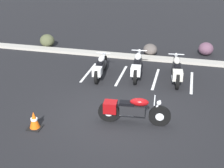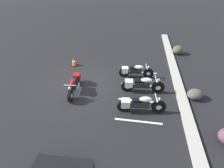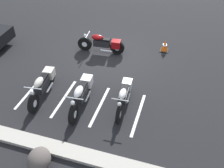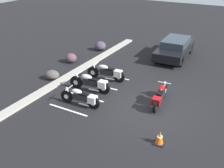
% 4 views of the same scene
% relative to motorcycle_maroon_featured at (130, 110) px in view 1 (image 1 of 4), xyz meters
% --- Properties ---
extents(ground, '(60.00, 60.00, 0.00)m').
position_rel_motorcycle_maroon_featured_xyz_m(ground, '(-0.47, 0.23, -0.46)').
color(ground, black).
extents(motorcycle_maroon_featured, '(2.19, 0.61, 0.86)m').
position_rel_motorcycle_maroon_featured_xyz_m(motorcycle_maroon_featured, '(0.00, 0.00, 0.00)').
color(motorcycle_maroon_featured, black).
rests_on(motorcycle_maroon_featured, ground).
extents(parked_bike_0, '(0.58, 2.06, 0.81)m').
position_rel_motorcycle_maroon_featured_xyz_m(parked_bike_0, '(-1.82, 3.11, -0.03)').
color(parked_bike_0, black).
rests_on(parked_bike_0, ground).
extents(parked_bike_1, '(0.64, 2.28, 0.90)m').
position_rel_motorcycle_maroon_featured_xyz_m(parked_bike_1, '(-0.39, 3.50, 0.02)').
color(parked_bike_1, black).
rests_on(parked_bike_1, ground).
extents(parked_bike_2, '(0.67, 2.24, 0.88)m').
position_rel_motorcycle_maroon_featured_xyz_m(parked_bike_2, '(1.16, 3.45, 0.01)').
color(parked_bike_2, black).
rests_on(parked_bike_2, ground).
extents(concrete_curb, '(18.00, 0.50, 0.12)m').
position_rel_motorcycle_maroon_featured_xyz_m(concrete_curb, '(-0.47, 5.63, -0.40)').
color(concrete_curb, '#A8A399').
rests_on(concrete_curb, ground).
extents(landscape_rock_1, '(0.74, 0.79, 0.61)m').
position_rel_motorcycle_maroon_featured_xyz_m(landscape_rock_1, '(2.35, 6.88, -0.15)').
color(landscape_rock_1, '#593B4C').
rests_on(landscape_rock_1, ground).
extents(landscape_rock_2, '(0.89, 0.97, 0.53)m').
position_rel_motorcycle_maroon_featured_xyz_m(landscape_rock_2, '(-0.23, 6.25, -0.19)').
color(landscape_rock_2, '#4F4744').
rests_on(landscape_rock_2, ground).
extents(landscape_rock_3, '(1.06, 1.07, 0.65)m').
position_rel_motorcycle_maroon_featured_xyz_m(landscape_rock_3, '(-5.56, 6.21, -0.13)').
color(landscape_rock_3, '#474B31').
rests_on(landscape_rock_3, ground).
extents(traffic_cone, '(0.40, 0.40, 0.55)m').
position_rel_motorcycle_maroon_featured_xyz_m(traffic_cone, '(-2.68, -0.96, -0.20)').
color(traffic_cone, black).
rests_on(traffic_cone, ground).
extents(stall_line_0, '(0.10, 2.10, 0.00)m').
position_rel_motorcycle_maroon_featured_xyz_m(stall_line_0, '(-2.44, 3.47, -0.46)').
color(stall_line_0, white).
rests_on(stall_line_0, ground).
extents(stall_line_1, '(0.10, 2.10, 0.00)m').
position_rel_motorcycle_maroon_featured_xyz_m(stall_line_1, '(-1.04, 3.47, -0.46)').
color(stall_line_1, white).
rests_on(stall_line_1, ground).
extents(stall_line_2, '(0.10, 2.10, 0.00)m').
position_rel_motorcycle_maroon_featured_xyz_m(stall_line_2, '(0.37, 3.47, -0.46)').
color(stall_line_2, white).
rests_on(stall_line_2, ground).
extents(stall_line_3, '(0.10, 2.10, 0.00)m').
position_rel_motorcycle_maroon_featured_xyz_m(stall_line_3, '(1.78, 3.47, -0.46)').
color(stall_line_3, white).
rests_on(stall_line_3, ground).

